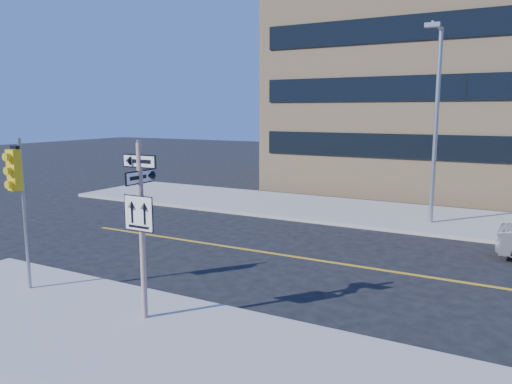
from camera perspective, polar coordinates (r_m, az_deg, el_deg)
The scene contains 5 objects.
ground at distance 13.97m, azimuth -5.64°, elevation -11.05°, with size 120.00×120.00×0.00m, color black.
sign_pole at distance 11.38m, azimuth -12.99°, elevation -3.15°, with size 0.92×0.92×4.06m.
traffic_signal at distance 14.15m, azimuth -25.69°, elevation 1.00°, with size 0.32×0.45×4.00m.
streetlight_a at distance 21.82m, azimuth 19.85°, elevation 8.49°, with size 0.55×2.25×8.00m.
building_brick at distance 36.44m, azimuth 20.68°, elevation 15.22°, with size 18.00×18.00×18.00m, color tan.
Camera 1 is at (7.44, -10.79, 4.83)m, focal length 35.00 mm.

